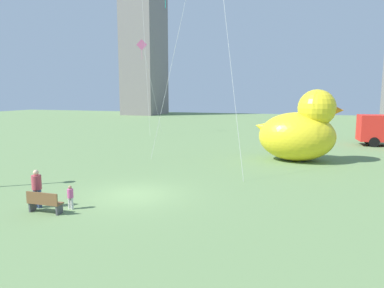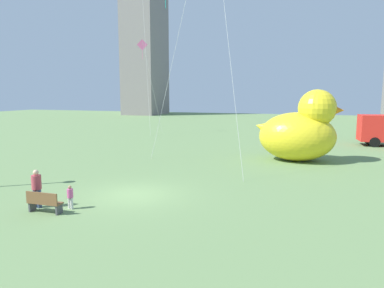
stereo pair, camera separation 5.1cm
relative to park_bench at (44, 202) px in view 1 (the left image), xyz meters
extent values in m
plane|color=#658550|center=(2.23, 3.52, -0.47)|extent=(140.00, 140.00, 0.00)
cube|color=brown|center=(0.00, 0.08, -0.05)|extent=(1.49, 0.48, 0.06)
cube|color=brown|center=(0.00, -0.12, 0.21)|extent=(1.48, 0.09, 0.45)
cube|color=#47474C|center=(-0.66, 0.06, -0.27)|extent=(0.09, 0.37, 0.39)
cube|color=#47474C|center=(0.66, 0.09, -0.27)|extent=(0.09, 0.37, 0.39)
cylinder|color=#38476B|center=(-0.89, 0.51, -0.06)|extent=(0.19, 0.19, 0.81)
cylinder|color=#38476B|center=(-0.68, 0.51, -0.06)|extent=(0.19, 0.19, 0.81)
cylinder|color=#B23F4C|center=(-0.78, 0.51, 0.65)|extent=(0.41, 0.41, 0.61)
sphere|color=#D8AD8C|center=(-0.78, 0.51, 1.07)|extent=(0.24, 0.24, 0.24)
cylinder|color=silver|center=(0.63, 0.78, -0.22)|extent=(0.11, 0.11, 0.50)
cylinder|color=silver|center=(0.76, 0.78, -0.22)|extent=(0.11, 0.11, 0.50)
cylinder|color=#D85999|center=(0.70, 0.78, 0.22)|extent=(0.25, 0.25, 0.38)
sphere|color=#A87C5B|center=(0.70, 0.78, 0.48)|extent=(0.15, 0.15, 0.15)
ellipsoid|color=yellow|center=(9.33, 15.14, 1.29)|extent=(5.38, 3.98, 3.51)
sphere|color=yellow|center=(10.61, 15.14, 3.36)|extent=(2.62, 2.62, 2.62)
cone|color=orange|center=(11.79, 15.14, 3.23)|extent=(1.18, 1.18, 1.18)
cone|color=yellow|center=(6.99, 15.14, 1.87)|extent=(1.61, 1.40, 1.69)
cube|color=red|center=(16.52, 25.28, 1.18)|extent=(4.09, 2.62, 2.40)
cylinder|color=black|center=(15.73, 25.21, -0.02)|extent=(1.10, 2.47, 0.90)
cube|color=gray|center=(-25.77, 63.28, 18.66)|extent=(7.44, 10.18, 38.27)
cylinder|color=silver|center=(-8.50, 27.55, 9.35)|extent=(2.58, 3.54, 19.65)
cylinder|color=silver|center=(0.35, 12.95, 5.62)|extent=(2.79, 0.70, 12.18)
cylinder|color=silver|center=(5.43, 9.47, 7.62)|extent=(2.82, 3.40, 16.19)
cylinder|color=silver|center=(-7.65, 27.60, 4.81)|extent=(1.01, 3.09, 10.55)
cube|color=pink|center=(-9.18, 28.09, 10.08)|extent=(1.19, 0.56, 1.27)
cylinder|color=pink|center=(-9.18, 28.09, 9.18)|extent=(0.04, 0.04, 1.60)
camera|label=1|loc=(10.14, -11.48, 4.42)|focal=33.40mm
camera|label=2|loc=(10.19, -11.46, 4.42)|focal=33.40mm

